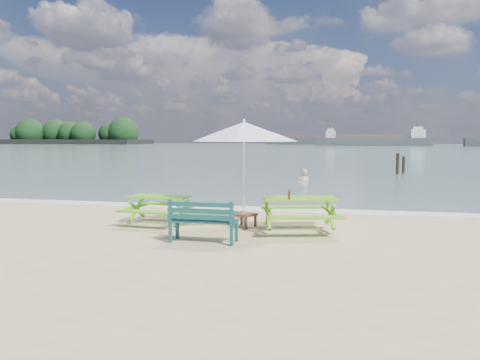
% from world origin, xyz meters
% --- Properties ---
extents(sea, '(300.00, 300.00, 0.00)m').
position_xyz_m(sea, '(0.00, 85.00, 0.00)').
color(sea, slate).
rests_on(sea, ground).
extents(foam_strip, '(22.00, 0.90, 0.01)m').
position_xyz_m(foam_strip, '(0.00, 4.60, 0.01)').
color(foam_strip, silver).
rests_on(foam_strip, ground).
extents(island_headland, '(90.00, 22.00, 7.60)m').
position_xyz_m(island_headland, '(-110.00, 140.00, 3.26)').
color(island_headland, black).
rests_on(island_headland, ground).
extents(picnic_table_left, '(1.59, 1.74, 0.69)m').
position_xyz_m(picnic_table_left, '(-2.21, 1.73, 0.33)').
color(picnic_table_left, '#57B81C').
rests_on(picnic_table_left, ground).
extents(picnic_table_right, '(2.01, 2.14, 0.77)m').
position_xyz_m(picnic_table_right, '(1.21, 1.53, 0.37)').
color(picnic_table_right, '#63A619').
rests_on(picnic_table_right, ground).
extents(park_bench, '(1.38, 0.49, 0.84)m').
position_xyz_m(park_bench, '(-0.58, 0.03, 0.26)').
color(park_bench, '#0F3E41').
rests_on(park_bench, ground).
extents(side_table, '(0.65, 0.65, 0.32)m').
position_xyz_m(side_table, '(-0.12, 1.78, 0.17)').
color(side_table, brown).
rests_on(side_table, ground).
extents(patio_umbrella, '(3.25, 3.25, 2.47)m').
position_xyz_m(patio_umbrella, '(-0.12, 1.78, 2.24)').
color(patio_umbrella, silver).
rests_on(patio_umbrella, ground).
extents(beer_bottle, '(0.06, 0.06, 0.23)m').
position_xyz_m(beer_bottle, '(1.01, 1.18, 0.85)').
color(beer_bottle, '#954815').
rests_on(beer_bottle, picnic_table_right).
extents(swimmer, '(0.79, 0.63, 1.88)m').
position_xyz_m(swimmer, '(0.26, 14.27, -0.35)').
color(swimmer, tan).
rests_on(swimmer, ground).
extents(mooring_pilings, '(0.59, 0.79, 1.42)m').
position_xyz_m(mooring_pilings, '(5.44, 19.94, 0.47)').
color(mooring_pilings, black).
rests_on(mooring_pilings, ground).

